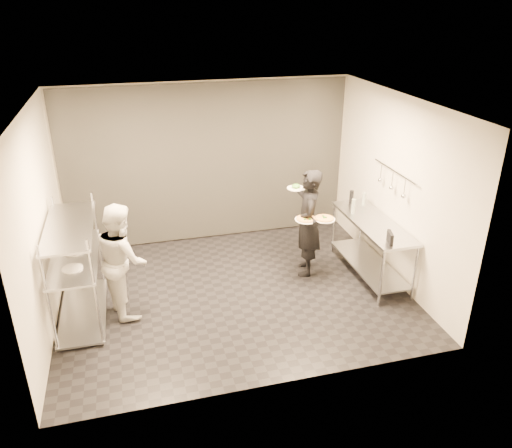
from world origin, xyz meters
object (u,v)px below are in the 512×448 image
object	(u,v)px
chef	(122,259)
waiter	(308,223)
pizza_plate_near	(306,219)
bottle_dark	(351,197)
pizza_plate_far	(324,218)
pass_rack	(76,266)
bottle_green	(353,206)
pos_monitor	(390,238)
bottle_clear	(364,199)
salad_plate	(296,187)
prep_counter	(371,239)

from	to	relation	value
chef	waiter	bearing A→B (deg)	-97.98
pizza_plate_near	bottle_dark	distance (m)	1.18
chef	pizza_plate_far	bearing A→B (deg)	-103.36
pass_rack	bottle_green	distance (m)	4.18
chef	bottle_dark	distance (m)	3.79
pos_monitor	bottle_clear	world-z (taller)	bottle_clear
chef	salad_plate	xyz separation A→B (m)	(2.70, 0.69, 0.53)
waiter	bottle_dark	world-z (taller)	waiter
pizza_plate_far	bottle_green	bearing A→B (deg)	25.77
chef	bottle_green	distance (m)	3.58
salad_plate	bottle_clear	bearing A→B (deg)	-0.84
pizza_plate_far	pizza_plate_near	bearing A→B (deg)	166.43
prep_counter	bottle_green	world-z (taller)	bottle_green
pass_rack	pizza_plate_far	bearing A→B (deg)	1.07
prep_counter	bottle_dark	bearing A→B (deg)	92.35
salad_plate	bottle_clear	world-z (taller)	salad_plate
bottle_green	bottle_dark	world-z (taller)	bottle_green
pizza_plate_near	pizza_plate_far	distance (m)	0.27
waiter	pizza_plate_far	distance (m)	0.35
waiter	prep_counter	bearing A→B (deg)	88.47
waiter	bottle_clear	distance (m)	1.15
prep_counter	bottle_green	bearing A→B (deg)	116.15
pass_rack	bottle_green	size ratio (longest dim) A/B	6.69
pass_rack	prep_counter	xyz separation A→B (m)	(4.33, 0.00, -0.14)
prep_counter	bottle_dark	distance (m)	0.85
pos_monitor	salad_plate	bearing A→B (deg)	139.20
pass_rack	bottle_clear	xyz separation A→B (m)	(4.48, 0.65, 0.26)
chef	bottle_dark	bearing A→B (deg)	-93.37
pizza_plate_near	bottle_green	world-z (taller)	bottle_green
prep_counter	pizza_plate_near	bearing A→B (deg)	173.05
pizza_plate_near	pos_monitor	world-z (taller)	pos_monitor
chef	pos_monitor	xyz separation A→B (m)	(3.61, -0.69, 0.20)
bottle_clear	pizza_plate_near	bearing A→B (deg)	-156.55
bottle_green	bottle_clear	world-z (taller)	bottle_green
prep_counter	pos_monitor	size ratio (longest dim) A/B	8.05
prep_counter	pizza_plate_far	bearing A→B (deg)	175.33
pass_rack	pos_monitor	bearing A→B (deg)	-9.67
pizza_plate_far	pos_monitor	bearing A→B (deg)	-49.94
pizza_plate_near	pos_monitor	size ratio (longest dim) A/B	1.52
pizza_plate_near	pos_monitor	distance (m)	1.25
pos_monitor	pizza_plate_far	bearing A→B (deg)	145.89
bottle_clear	pos_monitor	bearing A→B (deg)	-101.16
pizza_plate_far	bottle_clear	bearing A→B (deg)	31.97
pass_rack	bottle_clear	size ratio (longest dim) A/B	7.53
waiter	pos_monitor	size ratio (longest dim) A/B	7.64
prep_counter	bottle_green	xyz separation A→B (m)	(-0.17, 0.36, 0.41)
pos_monitor	bottle_dark	world-z (taller)	bottle_dark
prep_counter	bottle_dark	xyz separation A→B (m)	(-0.03, 0.74, 0.41)
pass_rack	bottle_green	xyz separation A→B (m)	(4.16, 0.36, 0.27)
bottle_clear	pass_rack	bearing A→B (deg)	-171.80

